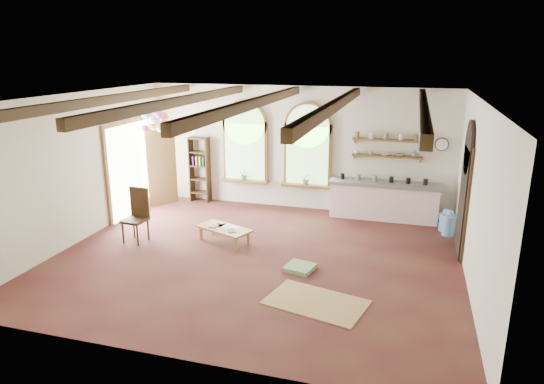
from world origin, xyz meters
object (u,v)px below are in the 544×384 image
at_px(coffee_table, 224,229).
at_px(balloon_cluster, 155,121).
at_px(kitchen_counter, 384,200).
at_px(side_chair, 136,226).

distance_m(coffee_table, balloon_cluster, 3.64).
relative_size(kitchen_counter, balloon_cluster, 2.36).
height_order(kitchen_counter, balloon_cluster, balloon_cluster).
relative_size(coffee_table, side_chair, 1.12).
distance_m(kitchen_counter, coffee_table, 4.14).
bearing_deg(side_chair, kitchen_counter, 31.00).
bearing_deg(balloon_cluster, side_chair, -74.29).
bearing_deg(balloon_cluster, coffee_table, -34.44).
relative_size(kitchen_counter, side_chair, 2.27).
relative_size(side_chair, balloon_cluster, 1.04).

